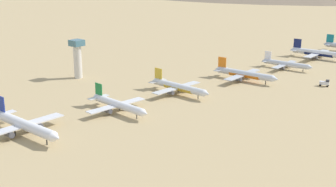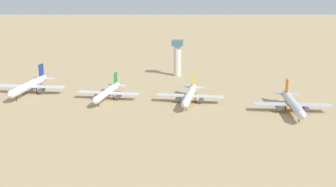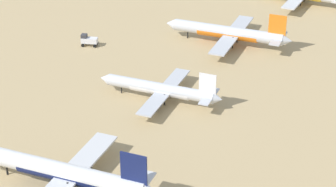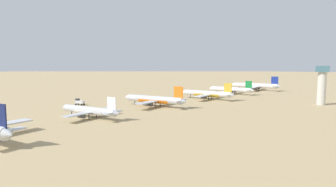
{
  "view_description": "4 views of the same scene",
  "coord_description": "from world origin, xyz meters",
  "px_view_note": "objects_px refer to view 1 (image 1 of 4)",
  "views": [
    {
      "loc": [
        133.37,
        -225.65,
        67.03
      ],
      "look_at": [
        -6.32,
        -59.73,
        3.98
      ],
      "focal_mm": 48.06,
      "sensor_mm": 36.0,
      "label": 1
    },
    {
      "loc": [
        189.63,
        -36.9,
        53.37
      ],
      "look_at": [
        -8.44,
        -57.14,
        5.01
      ],
      "focal_mm": 44.98,
      "sensor_mm": 36.0,
      "label": 2
    },
    {
      "loc": [
        -55.24,
        190.26,
        85.05
      ],
      "look_at": [
        2.08,
        51.45,
        6.48
      ],
      "focal_mm": 70.42,
      "sensor_mm": 36.0,
      "label": 3
    },
    {
      "loc": [
        -88.56,
        131.99,
        24.01
      ],
      "look_at": [
        8.36,
        -24.69,
        5.01
      ],
      "focal_mm": 30.09,
      "sensor_mm": 36.0,
      "label": 4
    }
  ],
  "objects_px": {
    "parked_jet_2": "(178,87)",
    "control_tower": "(77,56)",
    "parked_jet_0": "(24,125)",
    "service_truck": "(325,83)",
    "parked_jet_3": "(244,74)",
    "parked_jet_1": "(118,105)",
    "parked_jet_5": "(318,53)",
    "parked_jet_4": "(286,64)"
  },
  "relations": [
    {
      "from": "parked_jet_0",
      "to": "parked_jet_1",
      "type": "distance_m",
      "value": 45.28
    },
    {
      "from": "parked_jet_0",
      "to": "parked_jet_2",
      "type": "height_order",
      "value": "parked_jet_0"
    },
    {
      "from": "parked_jet_0",
      "to": "parked_jet_3",
      "type": "xyz_separation_m",
      "value": [
        22.57,
        133.49,
        -0.4
      ]
    },
    {
      "from": "parked_jet_1",
      "to": "parked_jet_3",
      "type": "distance_m",
      "value": 90.11
    },
    {
      "from": "parked_jet_1",
      "to": "parked_jet_2",
      "type": "bearing_deg",
      "value": 86.42
    },
    {
      "from": "parked_jet_5",
      "to": "control_tower",
      "type": "xyz_separation_m",
      "value": [
        -88.94,
        -148.31,
        8.91
      ]
    },
    {
      "from": "parked_jet_5",
      "to": "control_tower",
      "type": "distance_m",
      "value": 173.16
    },
    {
      "from": "parked_jet_1",
      "to": "service_truck",
      "type": "relative_size",
      "value": 7.03
    },
    {
      "from": "parked_jet_5",
      "to": "parked_jet_0",
      "type": "bearing_deg",
      "value": -97.9
    },
    {
      "from": "parked_jet_4",
      "to": "parked_jet_3",
      "type": "bearing_deg",
      "value": -96.64
    },
    {
      "from": "parked_jet_2",
      "to": "control_tower",
      "type": "distance_m",
      "value": 70.17
    },
    {
      "from": "parked_jet_1",
      "to": "control_tower",
      "type": "relative_size",
      "value": 1.69
    },
    {
      "from": "parked_jet_3",
      "to": "service_truck",
      "type": "bearing_deg",
      "value": 24.07
    },
    {
      "from": "parked_jet_2",
      "to": "parked_jet_5",
      "type": "xyz_separation_m",
      "value": [
        20.34,
        136.79,
        0.39
      ]
    },
    {
      "from": "parked_jet_0",
      "to": "parked_jet_2",
      "type": "bearing_deg",
      "value": 83.0
    },
    {
      "from": "parked_jet_3",
      "to": "parked_jet_4",
      "type": "xyz_separation_m",
      "value": [
        5.12,
        43.97,
        -0.63
      ]
    },
    {
      "from": "control_tower",
      "to": "parked_jet_0",
      "type": "bearing_deg",
      "value": -52.23
    },
    {
      "from": "parked_jet_0",
      "to": "parked_jet_5",
      "type": "distance_m",
      "value": 225.26
    },
    {
      "from": "parked_jet_0",
      "to": "parked_jet_2",
      "type": "relative_size",
      "value": 1.12
    },
    {
      "from": "parked_jet_1",
      "to": "control_tower",
      "type": "xyz_separation_m",
      "value": [
        -65.98,
        30.26,
        9.41
      ]
    },
    {
      "from": "parked_jet_2",
      "to": "control_tower",
      "type": "height_order",
      "value": "control_tower"
    },
    {
      "from": "parked_jet_1",
      "to": "parked_jet_0",
      "type": "bearing_deg",
      "value": -100.17
    },
    {
      "from": "parked_jet_0",
      "to": "parked_jet_2",
      "type": "xyz_separation_m",
      "value": [
        10.61,
        86.33,
        -0.55
      ]
    },
    {
      "from": "parked_jet_3",
      "to": "control_tower",
      "type": "height_order",
      "value": "control_tower"
    },
    {
      "from": "parked_jet_0",
      "to": "parked_jet_1",
      "type": "xyz_separation_m",
      "value": [
        7.99,
        44.56,
        -0.66
      ]
    },
    {
      "from": "parked_jet_4",
      "to": "service_truck",
      "type": "height_order",
      "value": "parked_jet_4"
    },
    {
      "from": "service_truck",
      "to": "control_tower",
      "type": "distance_m",
      "value": 144.67
    },
    {
      "from": "service_truck",
      "to": "parked_jet_4",
      "type": "bearing_deg",
      "value": 144.85
    },
    {
      "from": "parked_jet_2",
      "to": "parked_jet_3",
      "type": "xyz_separation_m",
      "value": [
        11.96,
        47.15,
        0.14
      ]
    },
    {
      "from": "parked_jet_4",
      "to": "parked_jet_5",
      "type": "bearing_deg",
      "value": 85.91
    },
    {
      "from": "parked_jet_0",
      "to": "parked_jet_3",
      "type": "bearing_deg",
      "value": 80.4
    },
    {
      "from": "parked_jet_0",
      "to": "control_tower",
      "type": "distance_m",
      "value": 95.07
    },
    {
      "from": "parked_jet_4",
      "to": "control_tower",
      "type": "distance_m",
      "value": 134.05
    },
    {
      "from": "parked_jet_2",
      "to": "parked_jet_3",
      "type": "bearing_deg",
      "value": 75.76
    },
    {
      "from": "parked_jet_2",
      "to": "parked_jet_3",
      "type": "relative_size",
      "value": 0.97
    },
    {
      "from": "parked_jet_0",
      "to": "service_truck",
      "type": "distance_m",
      "value": 164.86
    },
    {
      "from": "parked_jet_0",
      "to": "service_truck",
      "type": "xyz_separation_m",
      "value": [
        63.9,
        151.95,
        -2.4
      ]
    },
    {
      "from": "parked_jet_2",
      "to": "control_tower",
      "type": "bearing_deg",
      "value": -170.47
    },
    {
      "from": "parked_jet_5",
      "to": "control_tower",
      "type": "bearing_deg",
      "value": -120.95
    },
    {
      "from": "parked_jet_2",
      "to": "service_truck",
      "type": "xyz_separation_m",
      "value": [
        53.3,
        65.62,
        -1.85
      ]
    },
    {
      "from": "parked_jet_5",
      "to": "service_truck",
      "type": "height_order",
      "value": "parked_jet_5"
    },
    {
      "from": "parked_jet_2",
      "to": "parked_jet_4",
      "type": "height_order",
      "value": "parked_jet_2"
    }
  ]
}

